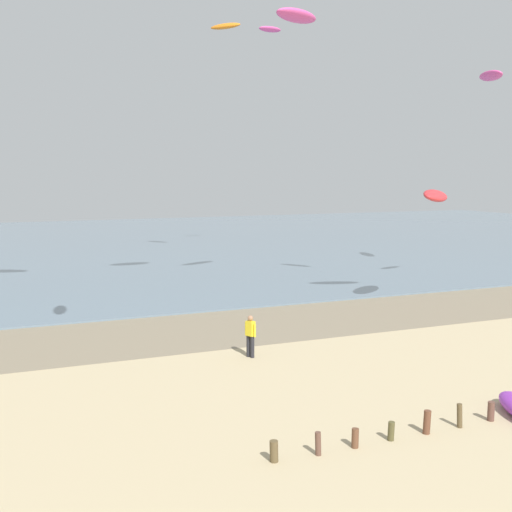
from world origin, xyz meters
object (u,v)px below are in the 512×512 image
kite_aloft_1 (297,16)px  kite_aloft_3 (225,26)px  kite_aloft_7 (491,76)px  kite_aloft_9 (270,29)px  kite_aloft_10 (436,196)px  person_by_waterline (250,335)px

kite_aloft_1 → kite_aloft_3: kite_aloft_3 is taller
kite_aloft_7 → kite_aloft_9: size_ratio=1.43×
kite_aloft_9 → kite_aloft_3: bearing=-151.5°
kite_aloft_3 → kite_aloft_10: 24.34m
kite_aloft_1 → kite_aloft_10: (5.46, -5.66, -9.86)m
person_by_waterline → kite_aloft_7: bearing=28.3°
person_by_waterline → kite_aloft_7: 28.89m
kite_aloft_7 → kite_aloft_9: kite_aloft_9 is taller
kite_aloft_1 → kite_aloft_7: (15.57, 1.81, -2.18)m
kite_aloft_1 → kite_aloft_3: bearing=59.4°
kite_aloft_3 → kite_aloft_10: bearing=-25.6°
kite_aloft_1 → kite_aloft_7: size_ratio=1.08×
kite_aloft_3 → person_by_waterline: bearing=-55.3°
kite_aloft_3 → kite_aloft_7: size_ratio=0.86×
kite_aloft_9 → kite_aloft_7: bearing=-70.8°
kite_aloft_9 → kite_aloft_10: size_ratio=0.66×
kite_aloft_3 → kite_aloft_1: bearing=-42.1°
kite_aloft_3 → kite_aloft_7: 19.86m
kite_aloft_7 → kite_aloft_10: 14.74m
kite_aloft_1 → kite_aloft_9: 20.51m
kite_aloft_1 → kite_aloft_10: kite_aloft_1 is taller
kite_aloft_3 → kite_aloft_10: kite_aloft_3 is taller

